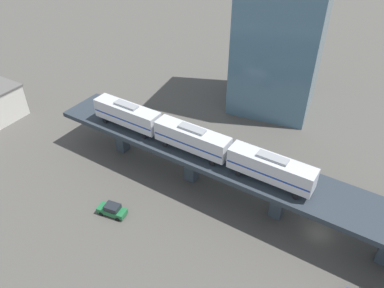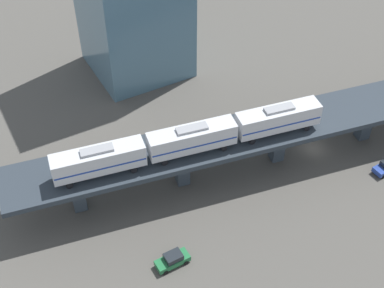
{
  "view_description": "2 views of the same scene",
  "coord_description": "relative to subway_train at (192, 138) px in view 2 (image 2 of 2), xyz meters",
  "views": [
    {
      "loc": [
        -39.54,
        2.88,
        41.86
      ],
      "look_at": [
        2.14,
        20.46,
        8.47
      ],
      "focal_mm": 35.0,
      "sensor_mm": 36.0,
      "label": 1
    },
    {
      "loc": [
        -43.58,
        45.62,
        57.53
      ],
      "look_at": [
        2.14,
        20.46,
        8.47
      ],
      "focal_mm": 50.0,
      "sensor_mm": 36.0,
      "label": 2
    }
  ],
  "objects": [
    {
      "name": "delivery_truck",
      "position": [
        7.78,
        -0.74,
        -7.75
      ],
      "size": [
        3.53,
        7.49,
        3.2
      ],
      "color": "#333338",
      "rests_on": "ground"
    },
    {
      "name": "ground_plane",
      "position": [
        -2.14,
        -20.46,
        -9.51
      ],
      "size": [
        400.0,
        400.0,
        0.0
      ],
      "primitive_type": "plane",
      "color": "#4C4944"
    },
    {
      "name": "elevated_viaduct",
      "position": [
        -2.17,
        -20.62,
        -3.51
      ],
      "size": [
        24.04,
        92.08,
        6.97
      ],
      "color": "#283039",
      "rests_on": "ground"
    },
    {
      "name": "street_car_green",
      "position": [
        -10.43,
        8.51,
        -8.57
      ],
      "size": [
        2.01,
        4.43,
        1.89
      ],
      "color": "#1E6638",
      "rests_on": "ground"
    },
    {
      "name": "subway_train",
      "position": [
        0.0,
        0.0,
        0.0
      ],
      "size": [
        9.13,
        37.13,
        4.45
      ],
      "color": "silver",
      "rests_on": "elevated_viaduct"
    }
  ]
}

